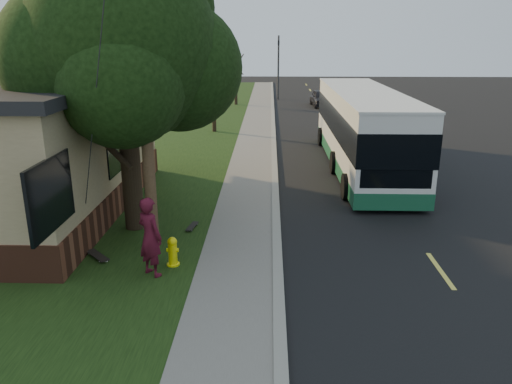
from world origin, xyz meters
TOP-DOWN VIEW (x-y plane):
  - ground at (0.00, 0.00)m, footprint 120.00×120.00m
  - road at (4.00, 10.00)m, footprint 8.00×80.00m
  - curb at (0.00, 10.00)m, footprint 0.25×80.00m
  - sidewalk at (-1.00, 10.00)m, footprint 2.00×80.00m
  - grass_verge at (-4.50, 10.00)m, footprint 5.00×80.00m
  - fire_hydrant at (-2.60, 0.00)m, footprint 0.32×0.32m
  - utility_pole at (-3.31, 0.99)m, footprint 2.86×3.21m
  - leafy_tree at (-4.17, 2.65)m, footprint 6.30×6.00m
  - bare_tree_near at (-3.50, 18.00)m, footprint 1.38×1.21m
  - bare_tree_far at (-3.00, 30.00)m, footprint 1.38×1.21m
  - traffic_signal at (0.50, 34.00)m, footprint 0.18×0.22m
  - transit_bus at (3.75, 9.98)m, footprint 2.83×12.28m
  - skateboarder at (-3.00, -0.52)m, footprint 0.84×0.79m
  - skateboard_main at (-2.50, 2.49)m, footprint 0.30×0.76m
  - skateboard_spare at (-4.62, 0.34)m, footprint 0.80×0.82m
  - dumpster at (-7.57, 4.29)m, footprint 1.54×1.32m
  - distant_car at (3.98, 29.65)m, footprint 1.81×4.02m

SIDE VIEW (x-z plane):
  - ground at x=0.00m, z-range 0.00..0.00m
  - road at x=4.00m, z-range 0.00..0.01m
  - grass_verge at x=-4.50m, z-range 0.00..0.07m
  - sidewalk at x=-1.00m, z-range 0.00..0.08m
  - curb at x=0.00m, z-range 0.00..0.12m
  - skateboard_main at x=-2.50m, z-range 0.09..0.16m
  - skateboard_spare at x=-4.62m, z-range 0.09..0.18m
  - fire_hydrant at x=-2.60m, z-range 0.06..0.80m
  - dumpster at x=-7.57m, z-range 0.04..1.24m
  - distant_car at x=3.98m, z-range 0.00..1.34m
  - skateboarder at x=-3.00m, z-range 0.07..2.00m
  - transit_bus at x=3.75m, z-range 0.11..3.43m
  - bare_tree_far at x=-3.00m, z-range -0.01..4.02m
  - bare_tree_near at x=-3.50m, z-range 0.00..4.30m
  - traffic_signal at x=0.50m, z-range 0.41..5.91m
  - utility_pole at x=-3.31m, z-range 0.10..9.17m
  - leafy_tree at x=-4.17m, z-range 1.27..9.07m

